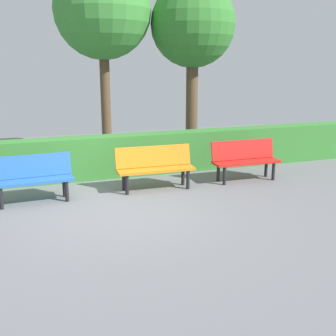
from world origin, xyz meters
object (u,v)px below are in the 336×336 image
object	(u,v)px
bench_red	(245,158)
bench_blue	(32,176)
bench_orange	(155,166)
tree_near	(193,27)
tree_mid	(102,11)

from	to	relation	value
bench_red	bench_blue	world-z (taller)	bench_blue
bench_red	bench_orange	world-z (taller)	same
bench_orange	tree_near	bearing A→B (deg)	-123.06
bench_orange	bench_blue	size ratio (longest dim) A/B	1.08
tree_near	tree_mid	world-z (taller)	tree_mid
bench_red	tree_mid	bearing A→B (deg)	-53.08
bench_blue	tree_mid	distance (m)	5.06
bench_red	bench_orange	bearing A→B (deg)	0.64
bench_orange	tree_near	world-z (taller)	tree_near
bench_blue	bench_red	bearing A→B (deg)	177.62
bench_red	tree_near	distance (m)	4.06
bench_red	bench_blue	xyz separation A→B (m)	(4.39, 0.01, -0.00)
bench_red	tree_near	world-z (taller)	tree_near
bench_orange	tree_near	xyz separation A→B (m)	(-1.96, -2.79, 2.91)
tree_mid	bench_blue	bearing A→B (deg)	58.12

